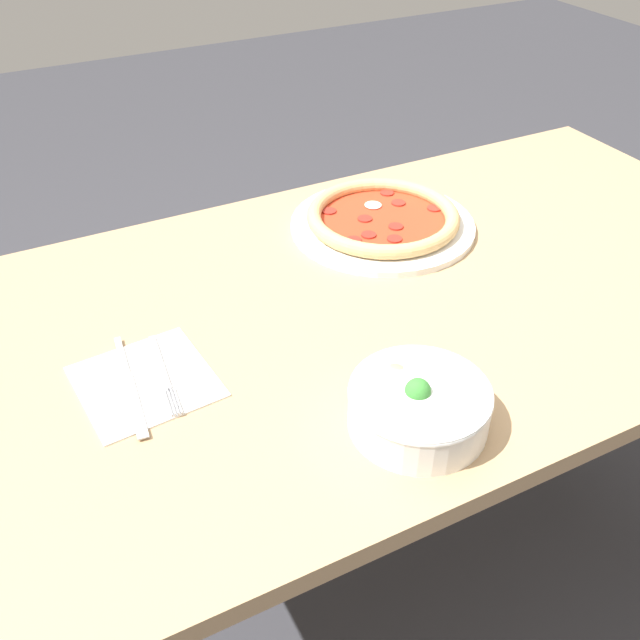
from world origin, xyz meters
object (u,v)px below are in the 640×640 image
Objects in this scene: pizza at (383,220)px; fork at (163,373)px; bowl at (419,404)px; knife at (128,380)px.

pizza is 1.95× the size of fork.
fork is (0.26, -0.23, -0.03)m from bowl.
knife is at bearing 21.42° from pizza.
bowl is 1.04× the size of fork.
knife is (0.05, -0.01, -0.00)m from fork.
pizza is 1.58× the size of knife.
knife is at bearing -93.25° from fork.
fork and knife have the same top height.
pizza is at bearing 119.75° from fork.
bowl reaches higher than pizza.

